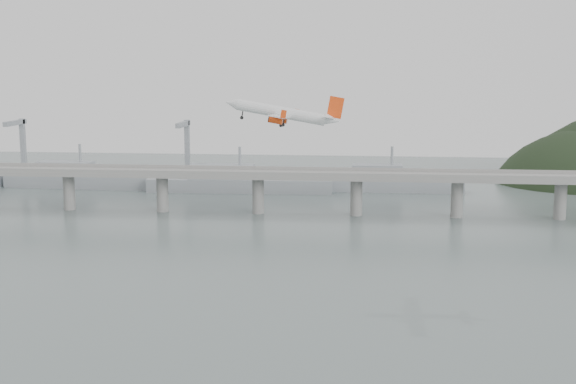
# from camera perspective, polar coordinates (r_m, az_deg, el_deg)

# --- Properties ---
(ground) EXTENTS (900.00, 900.00, 0.00)m
(ground) POSITION_cam_1_polar(r_m,az_deg,el_deg) (200.27, -1.62, -12.88)
(ground) COLOR slate
(ground) RESTS_ON ground
(bridge) EXTENTS (800.00, 22.00, 23.90)m
(bridge) POSITION_cam_1_polar(r_m,az_deg,el_deg) (388.79, 1.98, 0.89)
(bridge) COLOR gray
(bridge) RESTS_ON ground
(distant_fleet) EXTENTS (453.00, 60.90, 40.00)m
(distant_fleet) POSITION_cam_1_polar(r_m,az_deg,el_deg) (488.21, -15.86, 0.96)
(distant_fleet) COLOR gray
(distant_fleet) RESTS_ON ground
(airliner) EXTENTS (40.07, 36.20, 10.56)m
(airliner) POSITION_cam_1_polar(r_m,az_deg,el_deg) (254.94, -0.30, 5.85)
(airliner) COLOR silver
(airliner) RESTS_ON ground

